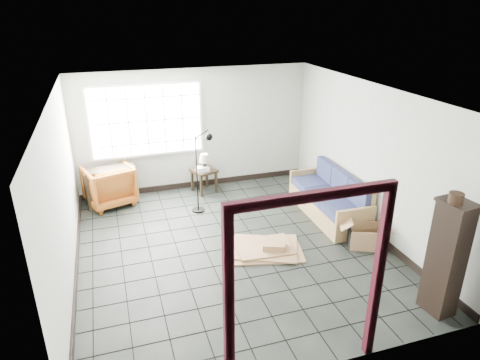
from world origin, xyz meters
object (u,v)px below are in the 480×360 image
object	(u,v)px
side_table	(204,173)
tall_shelf	(446,258)
futon_sofa	(331,200)
armchair	(109,183)

from	to	relation	value
side_table	tall_shelf	size ratio (longest dim) A/B	0.37
side_table	tall_shelf	xyz separation A→B (m)	(2.06, -4.74, 0.40)
futon_sofa	armchair	size ratio (longest dim) A/B	2.21
futon_sofa	armchair	xyz separation A→B (m)	(-4.03, 1.83, 0.13)
side_table	tall_shelf	bearing A→B (deg)	-66.47
side_table	tall_shelf	distance (m)	5.18
futon_sofa	tall_shelf	world-z (taller)	tall_shelf
tall_shelf	futon_sofa	bearing A→B (deg)	83.83
futon_sofa	side_table	bearing A→B (deg)	139.17
armchair	side_table	bearing A→B (deg)	162.48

